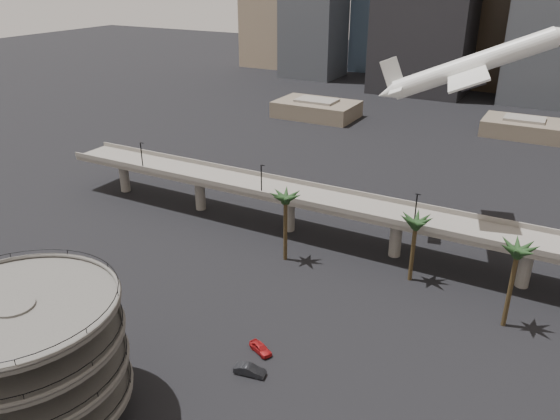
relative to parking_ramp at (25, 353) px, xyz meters
The scene contains 7 objects.
parking_ramp is the anchor object (origin of this frame).
overpass 60.46m from the parking_ramp, 77.57° to the left, with size 130.00×9.30×14.70m.
palm_trees 55.67m from the parking_ramp, 60.95° to the left, with size 42.40×10.40×14.00m.
low_buildings 147.81m from the parking_ramp, 82.26° to the left, with size 135.00×27.50×6.80m.
airborne_jet 81.42m from the parking_ramp, 66.87° to the left, with size 32.26×29.80×15.73m.
car_a 29.88m from the parking_ramp, 54.79° to the left, with size 1.57×3.90×1.33m, color #B1191C.
car_b 27.13m from the parking_ramp, 46.84° to the left, with size 1.48×4.25×1.40m, color black.
Camera 1 is at (35.07, -32.97, 48.98)m, focal length 35.00 mm.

